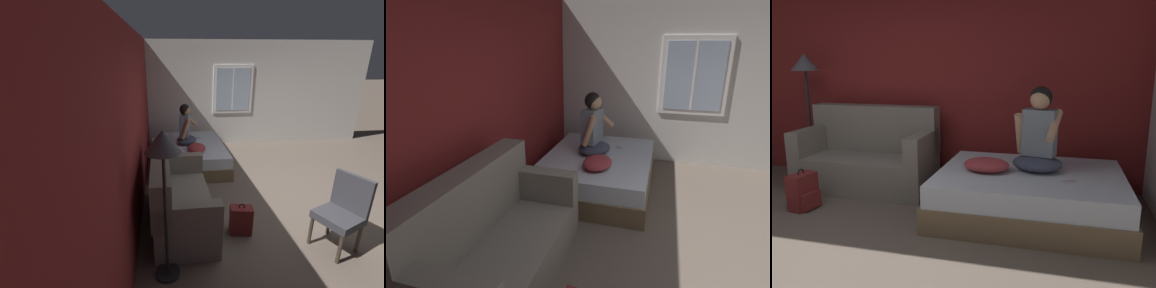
# 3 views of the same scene
# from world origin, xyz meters

# --- Properties ---
(wall_back_accent) EXTENTS (11.18, 0.16, 2.70)m
(wall_back_accent) POSITION_xyz_m (0.00, 2.69, 1.35)
(wall_back_accent) COLOR maroon
(wall_back_accent) RESTS_ON ground
(wall_side_with_window) EXTENTS (0.19, 6.62, 2.70)m
(wall_side_with_window) POSITION_xyz_m (3.17, 0.01, 1.35)
(wall_side_with_window) COLOR silver
(wall_side_with_window) RESTS_ON ground
(bed) EXTENTS (1.93, 1.49, 0.48)m
(bed) POSITION_xyz_m (1.79, 1.66, 0.24)
(bed) COLOR brown
(bed) RESTS_ON ground
(couch) EXTENTS (1.70, 0.83, 1.04)m
(couch) POSITION_xyz_m (-0.28, 2.07, 0.39)
(couch) COLOR slate
(couch) RESTS_ON ground
(person_seated) EXTENTS (0.60, 0.54, 0.88)m
(person_seated) POSITION_xyz_m (1.86, 1.75, 0.84)
(person_seated) COLOR #383D51
(person_seated) RESTS_ON bed
(throw_pillow) EXTENTS (0.49, 0.38, 0.14)m
(throw_pillow) POSITION_xyz_m (1.35, 1.57, 0.55)
(throw_pillow) COLOR #993338
(throw_pillow) RESTS_ON bed
(cell_phone) EXTENTS (0.16, 0.14, 0.01)m
(cell_phone) POSITION_xyz_m (2.19, 1.41, 0.48)
(cell_phone) COLOR #B7B7BC
(cell_phone) RESTS_ON bed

